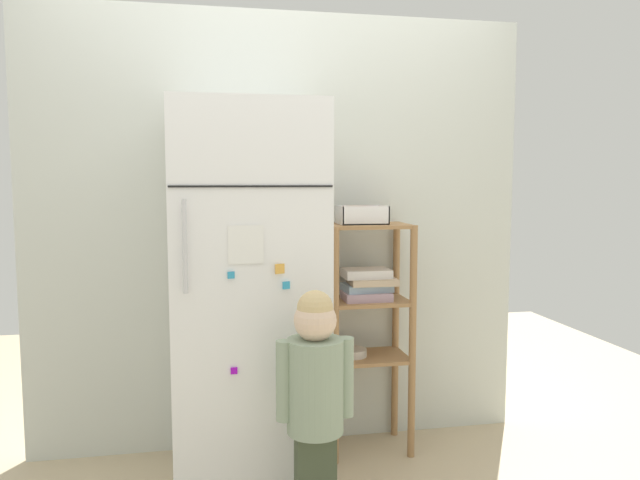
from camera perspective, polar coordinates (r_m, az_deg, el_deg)
ground_plane at (r=3.09m, az=-2.62°, el=-20.94°), size 6.00×6.00×0.00m
kitchen_wall_back at (r=3.12m, az=-3.64°, el=0.70°), size 2.56×0.03×2.23m
refrigerator at (r=2.81m, az=-6.82°, el=-5.01°), size 0.68×0.63×1.73m
child_standing at (r=2.44m, az=-0.46°, el=-13.59°), size 0.31×0.23×0.96m
pantry_shelf_unit at (r=3.08m, az=4.45°, el=-6.42°), size 0.43×0.30×1.17m
fruit_bin at (r=3.03m, az=4.08°, el=2.25°), size 0.24×0.18×0.09m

